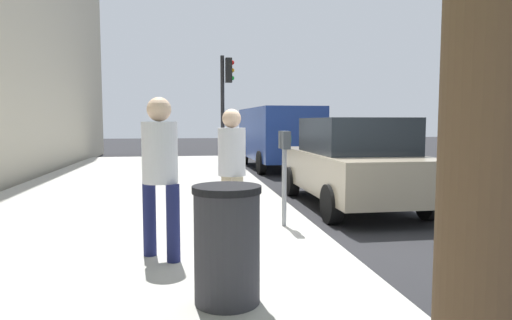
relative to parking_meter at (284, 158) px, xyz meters
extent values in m
plane|color=#232326|center=(-0.08, -0.47, -1.17)|extent=(80.00, 80.00, 0.00)
cube|color=#A8A59E|center=(-0.08, 2.53, -1.09)|extent=(28.00, 6.00, 0.15)
cylinder|color=gray|center=(0.00, 0.00, -0.44)|extent=(0.07, 0.07, 1.15)
cube|color=#383D42|center=(-0.10, 0.00, 0.26)|extent=(0.16, 0.11, 0.26)
cube|color=#383D42|center=(0.10, 0.00, 0.26)|extent=(0.16, 0.11, 0.26)
cube|color=#268C33|center=(-0.10, -0.06, 0.28)|extent=(0.10, 0.01, 0.10)
cube|color=#268C33|center=(0.10, -0.06, 0.28)|extent=(0.10, 0.01, 0.10)
cylinder|color=tan|center=(-0.21, 0.87, -0.61)|extent=(0.15, 0.15, 0.82)
cylinder|color=tan|center=(-0.56, 0.76, -0.61)|extent=(0.15, 0.15, 0.82)
cylinder|color=silver|center=(-0.38, 0.82, 0.12)|extent=(0.37, 0.37, 0.65)
sphere|color=beige|center=(-0.38, 0.82, 0.58)|extent=(0.26, 0.26, 0.26)
cylinder|color=#191E4C|center=(-1.21, 1.86, -0.58)|extent=(0.15, 0.15, 0.86)
cylinder|color=#191E4C|center=(-1.49, 1.58, -0.58)|extent=(0.15, 0.15, 0.86)
cylinder|color=silver|center=(-1.35, 1.72, 0.19)|extent=(0.40, 0.40, 0.68)
sphere|color=beige|center=(-1.35, 1.72, 0.67)|extent=(0.27, 0.27, 0.27)
cube|color=gray|center=(2.09, -1.82, -0.46)|extent=(4.40, 1.85, 0.76)
cube|color=black|center=(1.89, -1.83, 0.26)|extent=(2.20, 1.70, 0.68)
cylinder|color=black|center=(3.52, -0.95, -0.84)|extent=(0.66, 0.22, 0.66)
cylinder|color=black|center=(3.52, -2.70, -0.84)|extent=(0.66, 0.22, 0.66)
cylinder|color=black|center=(0.66, -0.95, -0.84)|extent=(0.66, 0.22, 0.66)
cylinder|color=black|center=(0.66, -2.70, -0.84)|extent=(0.66, 0.22, 0.66)
cube|color=navy|center=(9.44, -1.82, 0.11)|extent=(5.27, 2.19, 1.80)
cylinder|color=black|center=(11.09, -0.81, -0.79)|extent=(0.77, 0.25, 0.76)
cylinder|color=black|center=(11.16, -2.71, -0.79)|extent=(0.77, 0.25, 0.76)
cylinder|color=black|center=(7.71, -0.94, -0.79)|extent=(0.77, 0.25, 0.76)
cylinder|color=black|center=(7.79, -2.84, -0.79)|extent=(0.77, 0.25, 0.76)
cylinder|color=brown|center=(-5.10, 0.44, 0.34)|extent=(0.32, 0.32, 2.71)
cylinder|color=black|center=(7.75, 0.29, 0.78)|extent=(0.12, 0.12, 3.60)
cube|color=black|center=(7.75, 0.09, 2.13)|extent=(0.24, 0.20, 0.76)
sphere|color=red|center=(7.75, -0.02, 2.37)|extent=(0.14, 0.14, 0.14)
sphere|color=orange|center=(7.75, -0.02, 2.13)|extent=(0.14, 0.14, 0.14)
sphere|color=green|center=(7.75, -0.02, 1.89)|extent=(0.14, 0.14, 0.14)
cylinder|color=#2D2D33|center=(-2.69, 1.09, -0.54)|extent=(0.56, 0.56, 0.95)
cylinder|color=black|center=(-2.69, 1.09, -0.04)|extent=(0.59, 0.59, 0.06)
camera|label=1|loc=(-6.43, 1.42, 0.53)|focal=31.44mm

